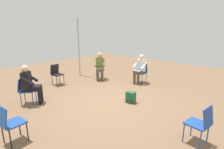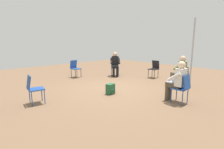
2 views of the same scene
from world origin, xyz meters
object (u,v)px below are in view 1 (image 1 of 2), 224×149
object	(u,v)px
chair_northwest	(100,68)
person_with_laptop	(140,67)
chair_southwest	(25,89)
backpack_near_laptop_user	(131,98)
chair_north	(142,71)
chair_south	(9,122)
chair_east	(201,122)
person_in_black	(30,83)
chair_west	(56,73)
person_in_olive	(100,65)

from	to	relation	value
chair_northwest	person_with_laptop	size ratio (longest dim) A/B	0.69
chair_southwest	backpack_near_laptop_user	world-z (taller)	chair_southwest
chair_north	chair_south	size ratio (longest dim) A/B	1.00
chair_east	chair_northwest	size ratio (longest dim) A/B	1.00
chair_east	person_in_black	distance (m)	4.73
person_in_black	chair_south	bearing A→B (deg)	5.38
chair_west	chair_east	bearing A→B (deg)	85.76
chair_west	chair_south	bearing A→B (deg)	43.69
chair_south	person_in_olive	bearing A→B (deg)	108.80
person_in_olive	chair_west	bearing A→B (deg)	19.52
backpack_near_laptop_user	chair_west	bearing A→B (deg)	-171.25
chair_northwest	person_in_olive	size ratio (longest dim) A/B	0.69
chair_south	person_with_laptop	size ratio (longest dim) A/B	0.69
chair_west	person_in_black	xyz separation A→B (m)	(1.14, -1.59, 0.20)
person_with_laptop	person_in_black	bearing A→B (deg)	70.40
chair_southwest	chair_north	bearing A→B (deg)	112.02
chair_east	backpack_near_laptop_user	xyz separation A→B (m)	(-2.25, 0.79, -0.34)
chair_north	person_in_olive	distance (m)	1.90
chair_west	person_with_laptop	distance (m)	3.51
chair_north	person_in_olive	xyz separation A→B (m)	(-1.66, -0.91, 0.20)
person_in_black	chair_southwest	bearing A→B (deg)	-90.00
person_in_black	person_in_olive	size ratio (longest dim) A/B	1.00
chair_south	person_in_black	world-z (taller)	person_in_black
chair_south	person_with_laptop	distance (m)	5.23
person_in_black	chair_north	bearing A→B (deg)	112.83
chair_north	chair_east	size ratio (longest dim) A/B	1.00
person_with_laptop	chair_northwest	bearing A→B (deg)	18.43
chair_southwest	chair_northwest	world-z (taller)	same
chair_north	backpack_near_laptop_user	world-z (taller)	chair_north
chair_east	chair_south	world-z (taller)	same
chair_southwest	chair_south	bearing A→B (deg)	10.02
chair_southwest	person_in_olive	distance (m)	3.43
chair_north	chair_east	distance (m)	4.28
chair_southwest	chair_northwest	distance (m)	3.56
chair_west	chair_south	size ratio (longest dim) A/B	1.00
person_in_olive	chair_northwest	bearing A→B (deg)	-90.00
chair_northwest	backpack_near_laptop_user	size ratio (longest dim) A/B	2.36
chair_north	chair_south	world-z (taller)	same
chair_west	person_with_laptop	size ratio (longest dim) A/B	0.69
chair_south	chair_southwest	world-z (taller)	same
chair_south	chair_east	bearing A→B (deg)	36.28
chair_north	chair_northwest	bearing A→B (deg)	23.18
chair_east	backpack_near_laptop_user	world-z (taller)	chair_east
chair_west	person_in_olive	xyz separation A→B (m)	(0.85, 1.70, 0.20)
chair_east	chair_south	size ratio (longest dim) A/B	1.00
chair_northwest	person_in_olive	bearing A→B (deg)	90.00
person_in_black	backpack_near_laptop_user	bearing A→B (deg)	83.73
chair_east	chair_northwest	world-z (taller)	same
person_with_laptop	person_in_olive	distance (m)	1.82
chair_west	chair_east	world-z (taller)	same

